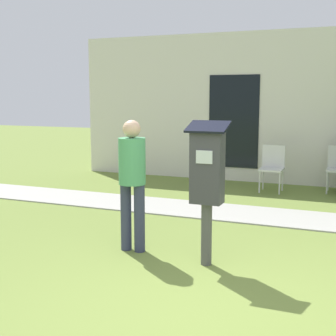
{
  "coord_description": "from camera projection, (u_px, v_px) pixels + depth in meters",
  "views": [
    {
      "loc": [
        1.09,
        -3.65,
        1.86
      ],
      "look_at": [
        -0.87,
        1.19,
        1.05
      ],
      "focal_mm": 50.0,
      "sensor_mm": 36.0,
      "label": 1
    }
  ],
  "objects": [
    {
      "name": "person_standing",
      "position": [
        132.0,
        175.0,
        5.53
      ],
      "size": [
        0.32,
        0.32,
        1.58
      ],
      "rotation": [
        0.0,
        0.0,
        0.4
      ],
      "color": "#333851",
      "rests_on": "ground"
    },
    {
      "name": "ground_plane",
      "position": [
        210.0,
        314.0,
        4.03
      ],
      "size": [
        40.0,
        40.0,
        0.0
      ],
      "primitive_type": "plane",
      "color": "olive"
    },
    {
      "name": "outdoor_chair_left",
      "position": [
        272.0,
        164.0,
        9.13
      ],
      "size": [
        0.44,
        0.44,
        0.9
      ],
      "rotation": [
        0.0,
        0.0,
        0.29
      ],
      "color": "silver",
      "rests_on": "ground"
    },
    {
      "name": "building_facade",
      "position": [
        301.0,
        108.0,
        9.68
      ],
      "size": [
        10.0,
        0.26,
        3.2
      ],
      "color": "silver",
      "rests_on": "ground"
    },
    {
      "name": "parking_meter",
      "position": [
        207.0,
        174.0,
        5.05
      ],
      "size": [
        0.44,
        0.31,
        1.59
      ],
      "color": "#4C4C4C",
      "rests_on": "ground"
    },
    {
      "name": "sidewalk",
      "position": [
        275.0,
        217.0,
        7.21
      ],
      "size": [
        12.0,
        1.1,
        0.02
      ],
      "color": "#A3A099",
      "rests_on": "ground"
    }
  ]
}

